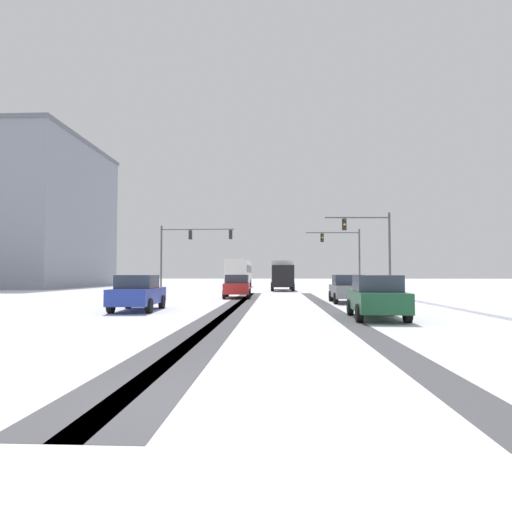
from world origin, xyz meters
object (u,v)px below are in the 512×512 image
Objects in this scene: box_truck_delivery at (282,274)px; traffic_signal_near_right at (372,240)px; car_blue_third at (138,293)px; car_red_lead at (237,286)px; traffic_signal_far_right at (345,248)px; car_dark_green_fourth at (376,297)px; traffic_signal_far_left at (187,243)px; bus_oncoming at (239,271)px; car_grey_second at (347,289)px.

traffic_signal_near_right is at bearing -55.97° from box_truck_delivery.
car_red_lead is at bearing 71.73° from car_blue_third.
traffic_signal_far_right is 29.87m from car_dark_green_fourth.
traffic_signal_far_left reaches higher than box_truck_delivery.
bus_oncoming is at bearing 94.71° from car_red_lead.
car_dark_green_fourth is (12.55, -25.42, -3.88)m from traffic_signal_far_left.
traffic_signal_far_right is 7.49m from box_truck_delivery.
traffic_signal_near_right is at bearing 46.39° from car_blue_third.
car_grey_second and car_dark_green_fourth have the same top height.
bus_oncoming is 9.99m from box_truck_delivery.
traffic_signal_far_right is at bearing 14.70° from box_truck_delivery.
traffic_signal_far_right is 16.65m from traffic_signal_far_left.
car_blue_third is 10.41m from car_dark_green_fourth.
traffic_signal_far_left reaches higher than car_grey_second.
car_red_lead is at bearing -122.48° from traffic_signal_far_right.
car_red_lead is at bearing -159.74° from traffic_signal_near_right.
car_blue_third is at bearing 163.60° from car_dark_green_fourth.
car_grey_second is at bearing -111.71° from traffic_signal_near_right.
traffic_signal_far_right is 13.92m from bus_oncoming.
car_blue_third is 0.56× the size of box_truck_delivery.
car_blue_third is 0.38× the size of bus_oncoming.
bus_oncoming is (1.67, 33.26, 1.18)m from car_blue_third.
car_grey_second is at bearing -51.94° from traffic_signal_far_left.
traffic_signal_far_left is at bearing 96.51° from car_blue_third.
traffic_signal_far_left is 22.96m from car_blue_third.
traffic_signal_far_left is at bearing 116.27° from car_dark_green_fourth.
car_dark_green_fourth is at bearing -64.64° from car_red_lead.
car_grey_second is at bearing 29.75° from car_blue_third.
box_truck_delivery is at bearing 100.64° from car_grey_second.
car_blue_third is (-13.59, -26.49, -3.59)m from traffic_signal_far_right.
traffic_signal_far_right is 0.87× the size of box_truck_delivery.
car_red_lead is 22.68m from bus_oncoming.
box_truck_delivery is at bearing 13.40° from traffic_signal_far_left.
car_red_lead is 8.34m from car_grey_second.
traffic_signal_far_left is 28.62m from car_dark_green_fourth.
traffic_signal_near_right is 1.55× the size of car_dark_green_fourth.
traffic_signal_far_left is 21.37m from car_grey_second.
traffic_signal_far_left is 0.67× the size of bus_oncoming.
traffic_signal_far_left is 1.77× the size of car_blue_third.
traffic_signal_far_left is at bearing -166.06° from traffic_signal_far_right.
box_truck_delivery is (5.19, -8.53, -0.36)m from bus_oncoming.
traffic_signal_far_right is 0.88× the size of traffic_signal_far_left.
bus_oncoming is 1.48× the size of box_truck_delivery.
traffic_signal_far_left is at bearing 128.06° from car_grey_second.
box_truck_delivery reaches higher than car_red_lead.
car_blue_third is 1.00× the size of car_dark_green_fourth.
traffic_signal_near_right is 11.50m from car_red_lead.
traffic_signal_far_right is at bearing 81.14° from car_grey_second.
bus_oncoming is (-1.86, 22.57, 1.18)m from car_red_lead.
car_grey_second is (12.95, -16.54, -3.88)m from traffic_signal_far_left.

